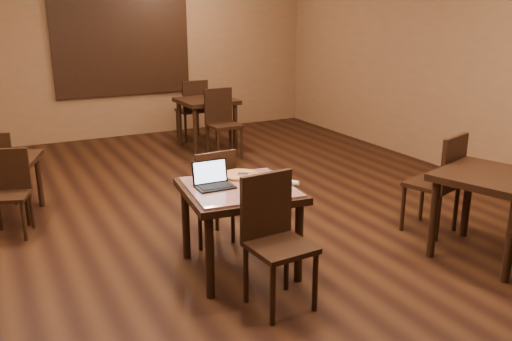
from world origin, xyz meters
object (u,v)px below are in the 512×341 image
other_table_a_chair_near (222,119)px  pizza_pan (240,176)px  other_table_a (206,107)px  other_table_c (491,188)px  chair_main_far (212,191)px  other_table_b_chair_near (10,187)px  tiled_table (239,198)px  chair_main_near (274,233)px  laptop (213,180)px  other_table_b (3,168)px  other_table_a_chair_far (193,107)px  other_table_c_chair_far (441,178)px

other_table_a_chair_near → pizza_pan: bearing=-112.6°
other_table_a → other_table_c: bearing=-83.4°
chair_main_far → other_table_a_chair_near: 3.22m
other_table_c → other_table_b_chair_near: bearing=128.3°
pizza_pan → tiled_table: bearing=-116.6°
pizza_pan → other_table_b_chair_near: bearing=139.6°
tiled_table → other_table_a: 4.35m
chair_main_near → laptop: (-0.19, 0.71, 0.24)m
tiled_table → other_table_b: bearing=133.1°
other_table_c → chair_main_near: bearing=157.4°
other_table_a_chair_near → chair_main_near: bearing=-110.1°
chair_main_near → other_table_c: 2.10m
chair_main_far → laptop: size_ratio=2.99×
chair_main_far → chair_main_near: bearing=86.5°
other_table_c → tiled_table: bearing=141.6°
other_table_a_chair_far → other_table_b: size_ratio=1.16×
tiled_table → other_table_a_chair_near: size_ratio=0.98×
chair_main_far → other_table_b_chair_near: bearing=-37.4°
other_table_b → other_table_b_chair_near: size_ratio=1.04×
pizza_pan → other_table_b_chair_near: other_table_b_chair_near is taller
chair_main_far → laptop: 0.63m
pizza_pan → other_table_b: pizza_pan is taller
laptop → other_table_b: 2.67m
chair_main_far → other_table_b: bearing=-47.1°
other_table_b_chair_near → other_table_a: bearing=55.9°
other_table_a_chair_near → other_table_b_chair_near: 3.54m
laptop → other_table_a_chair_far: bearing=72.2°
chair_main_near → other_table_a: size_ratio=1.16×
pizza_pan → other_table_b: 2.75m
chair_main_far → laptop: laptop is taller
chair_main_far → other_table_c: chair_main_far is taller
other_table_c → other_table_c_chair_far: bearing=70.1°
pizza_pan → other_table_a: 4.09m
other_table_c → other_table_a_chair_far: bearing=79.8°
other_table_a_chair_near → other_table_b: 3.34m
other_table_a → other_table_b: other_table_a is taller
tiled_table → chair_main_near: bearing=-84.3°
other_table_c_chair_far → other_table_a: bearing=-97.9°
chair_main_near → other_table_a_chair_near: 4.36m
chair_main_far → other_table_a_chair_far: 4.34m
other_table_a_chair_far → other_table_c: (0.69, -5.53, 0.08)m
other_table_a → other_table_c: size_ratio=0.82×
pizza_pan → other_table_a_chair_near: bearing=68.8°
chair_main_near → laptop: 0.78m
chair_main_far → laptop: bearing=65.5°
other_table_b_chair_near → tiled_table: bearing=-27.9°
chair_main_near → other_table_a_chair_far: other_table_a_chair_far is taller
other_table_b → other_table_c_chair_far: (3.82, -2.48, 0.03)m
pizza_pan → other_table_b_chair_near: size_ratio=0.40×
other_table_c → other_table_c_chair_far: size_ratio=1.03×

